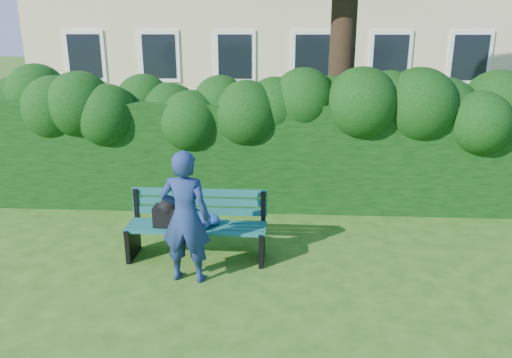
{
  "coord_description": "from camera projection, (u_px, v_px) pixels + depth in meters",
  "views": [
    {
      "loc": [
        0.38,
        -6.0,
        3.03
      ],
      "look_at": [
        0.0,
        0.6,
        0.95
      ],
      "focal_mm": 35.0,
      "sensor_mm": 36.0,
      "label": 1
    }
  ],
  "objects": [
    {
      "name": "man_reading",
      "position": [
        185.0,
        217.0,
        5.92
      ],
      "size": [
        0.63,
        0.45,
        1.64
      ],
      "primitive_type": "imported",
      "rotation": [
        0.0,
        0.0,
        3.05
      ],
      "color": "navy",
      "rests_on": "ground"
    },
    {
      "name": "hedge",
      "position": [
        261.0,
        154.0,
        8.47
      ],
      "size": [
        10.0,
        1.0,
        1.8
      ],
      "color": "black",
      "rests_on": "ground"
    },
    {
      "name": "ground",
      "position": [
        253.0,
        260.0,
        6.65
      ],
      "size": [
        80.0,
        80.0,
        0.0
      ],
      "primitive_type": "plane",
      "color": "#2B5316",
      "rests_on": "ground"
    },
    {
      "name": "park_bench",
      "position": [
        192.0,
        222.0,
        6.61
      ],
      "size": [
        1.85,
        0.58,
        0.89
      ],
      "rotation": [
        0.0,
        0.0,
        -0.01
      ],
      "color": "#0E4447",
      "rests_on": "ground"
    }
  ]
}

